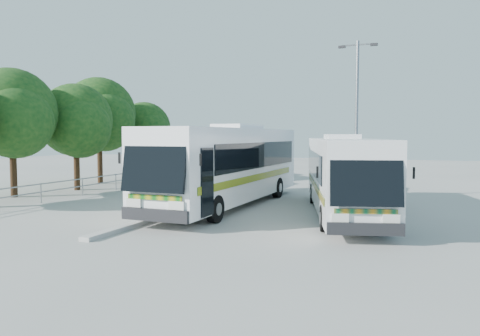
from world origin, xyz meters
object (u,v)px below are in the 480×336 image
at_px(coach_adjacent, 343,173).
at_px(lamppost, 357,112).
at_px(tree_far_b, 13,113).
at_px(tree_far_e, 145,128).
at_px(tree_far_c, 77,120).
at_px(tree_far_d, 100,114).
at_px(coach_main, 229,164).

xyz_separation_m(coach_adjacent, lamppost, (-0.27, 5.60, 2.83)).
height_order(tree_far_b, tree_far_e, tree_far_b).
bearing_deg(tree_far_c, tree_far_d, 107.83).
bearing_deg(tree_far_c, lamppost, 9.45).
xyz_separation_m(tree_far_b, coach_main, (12.01, 1.45, -2.56)).
height_order(tree_far_c, coach_main, tree_far_c).
bearing_deg(lamppost, tree_far_b, -156.88).
xyz_separation_m(tree_far_c, lamppost, (16.29, 2.71, 0.33)).
bearing_deg(tree_far_d, tree_far_e, 81.37).
relative_size(tree_far_c, lamppost, 0.78).
xyz_separation_m(tree_far_e, coach_main, (11.63, -10.65, -1.88)).
height_order(tree_far_c, lamppost, lamppost).
bearing_deg(tree_far_b, lamppost, 21.05).
distance_m(tree_far_d, coach_main, 14.04).
bearing_deg(lamppost, tree_far_c, -168.48).
bearing_deg(tree_far_e, lamppost, -18.10).
bearing_deg(tree_far_c, tree_far_b, -102.91).
height_order(tree_far_d, tree_far_e, tree_far_d).
distance_m(tree_far_c, coach_main, 11.61).
relative_size(tree_far_d, lamppost, 0.88).
relative_size(coach_main, lamppost, 1.59).
relative_size(tree_far_b, tree_far_e, 1.17).
distance_m(coach_main, coach_adjacent, 5.46).
distance_m(coach_main, lamppost, 7.74).
height_order(tree_far_b, coach_main, tree_far_b).
height_order(coach_main, coach_adjacent, coach_main).
bearing_deg(coach_adjacent, tree_far_c, 154.01).
height_order(tree_far_e, coach_adjacent, tree_far_e).
relative_size(tree_far_c, coach_adjacent, 0.55).
bearing_deg(tree_far_d, tree_far_c, -72.17).
height_order(coach_adjacent, lamppost, lamppost).
distance_m(tree_far_d, lamppost, 17.50).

